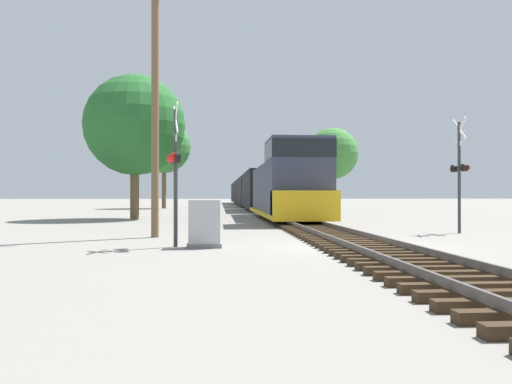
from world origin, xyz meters
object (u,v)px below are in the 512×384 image
Objects in this scene: crossing_signal_far at (460,170)px; tree_far_right at (135,125)px; tree_mid_background at (332,154)px; crossing_signal_near at (175,163)px; freight_train at (251,192)px; relay_cabinet at (205,224)px; utility_pole at (155,102)px; tree_deep_background at (164,147)px.

tree_far_right is (-14.93, 12.95, 3.43)m from crossing_signal_far.
tree_far_right reaches higher than tree_mid_background.
crossing_signal_far reaches higher than crossing_signal_near.
freight_train is 48.53m from crossing_signal_near.
tree_far_right is at bearing 42.36° from crossing_signal_far.
utility_pole is at bearing 117.24° from relay_cabinet.
crossing_signal_near is 0.46× the size of tree_far_right.
relay_cabinet is 19.09m from tree_far_right.
relay_cabinet is (0.88, -0.19, -1.78)m from crossing_signal_near.
crossing_signal_far is at bearing 5.15° from utility_pole.
crossing_signal_far reaches higher than relay_cabinet.
tree_mid_background is (6.84, -15.83, 3.54)m from freight_train.
utility_pole is 1.18× the size of tree_mid_background.
relay_cabinet is 0.15× the size of tree_far_right.
tree_far_right is at bearing 105.57° from relay_cabinet.
crossing_signal_near is 2.00m from relay_cabinet.
crossing_signal_near is at bearing -76.96° from tree_far_right.
crossing_signal_near is at bearing -83.41° from tree_deep_background.
relay_cabinet is at bearing -82.30° from tree_deep_background.
tree_far_right reaches higher than crossing_signal_near.
tree_far_right is (-9.38, -30.76, 3.99)m from freight_train.
freight_train is 17.61m from tree_mid_background.
tree_deep_background reaches higher than tree_mid_background.
crossing_signal_near is 3.05× the size of relay_cabinet.
crossing_signal_near is (-5.34, -48.23, 0.49)m from freight_train.
relay_cabinet is 5.87m from utility_pole.
freight_train is 8.01× the size of tree_deep_background.
utility_pole is at bearing -84.26° from tree_deep_background.
crossing_signal_far is 0.50× the size of tree_far_right.
tree_mid_background is at bearing 147.58° from crossing_signal_near.
relay_cabinet is (-10.01, -4.72, -1.85)m from crossing_signal_far.
crossing_signal_near is 0.91× the size of crossing_signal_far.
utility_pole is at bearing -77.74° from tree_far_right.
tree_mid_background reaches higher than crossing_signal_far.
crossing_signal_near is 18.28m from tree_far_right.
utility_pole is 14.39m from tree_far_right.
freight_train is 19.46× the size of crossing_signal_near.
utility_pole is at bearing -98.06° from freight_train.
tree_far_right is at bearing 102.26° from utility_pole.
relay_cabinet is 34.83m from tree_mid_background.
crossing_signal_far is at bearing -92.66° from tree_mid_background.
freight_train is at bearing 0.52° from crossing_signal_far.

